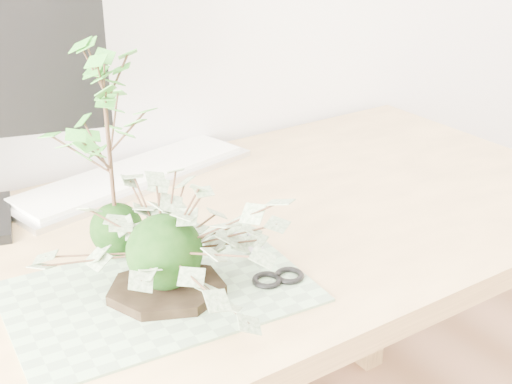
% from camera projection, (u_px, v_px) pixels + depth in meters
% --- Properties ---
extents(desk, '(1.60, 0.70, 0.74)m').
position_uv_depth(desk, '(176.00, 291.00, 1.17)').
color(desk, tan).
rests_on(desk, ground_plane).
extents(cutting_mat, '(0.43, 0.31, 0.00)m').
position_uv_depth(cutting_mat, '(159.00, 292.00, 1.00)').
color(cutting_mat, '#5E765C').
rests_on(cutting_mat, desk).
extents(stone_dish, '(0.23, 0.23, 0.01)m').
position_uv_depth(stone_dish, '(167.00, 290.00, 0.99)').
color(stone_dish, black).
rests_on(stone_dish, cutting_mat).
extents(ivy_kokedama, '(0.37, 0.37, 0.21)m').
position_uv_depth(ivy_kokedama, '(162.00, 219.00, 0.95)').
color(ivy_kokedama, black).
rests_on(ivy_kokedama, stone_dish).
extents(maple_kokedama, '(0.20, 0.20, 0.34)m').
position_uv_depth(maple_kokedama, '(105.00, 105.00, 1.01)').
color(maple_kokedama, black).
rests_on(maple_kokedama, desk).
extents(keyboard, '(0.52, 0.25, 0.02)m').
position_uv_depth(keyboard, '(132.00, 176.00, 1.36)').
color(keyboard, silver).
rests_on(keyboard, desk).
extents(scissors, '(0.09, 0.18, 0.01)m').
position_uv_depth(scissors, '(276.00, 269.00, 1.05)').
color(scissors, gray).
rests_on(scissors, cutting_mat).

